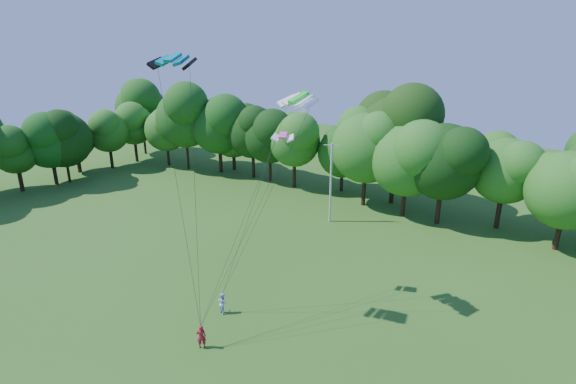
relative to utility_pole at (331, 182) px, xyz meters
The scene contains 9 objects.
utility_pole is the anchor object (origin of this frame).
kite_flyer_left 24.01m from the utility_pole, 83.14° to the right, with size 0.62×0.41×1.70m, color #B1162A.
kite_flyer_right 20.15m from the utility_pole, 85.91° to the right, with size 0.78×0.60×1.60m, color #B5D0FB.
kite_teal 25.06m from the utility_pole, 90.87° to the right, with size 3.06×1.89×0.55m.
kite_green 19.93m from the utility_pole, 71.22° to the right, with size 3.38×2.49×0.75m.
kite_pink 16.93m from the utility_pole, 77.03° to the right, with size 1.80×1.30×0.39m.
tree_back_west 24.52m from the utility_pole, 159.74° to the left, with size 8.89×8.89×12.92m.
tree_back_center 11.15m from the utility_pole, 68.61° to the left, with size 10.34×10.34×15.05m.
tree_flank_west 39.10m from the utility_pole, 167.52° to the right, with size 8.04×8.04×11.69m.
Camera 1 is at (17.16, -13.29, 19.16)m, focal length 28.00 mm.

